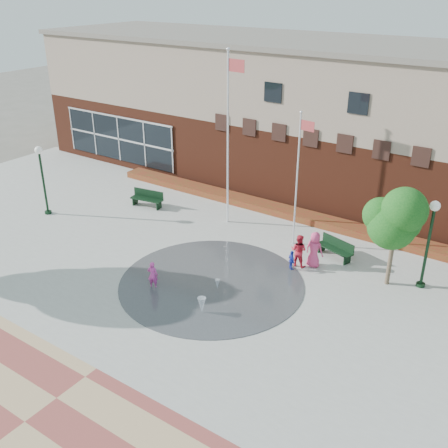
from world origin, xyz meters
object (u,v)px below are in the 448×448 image
Objects in this scene: flagpole_left at (229,131)px; child_splash at (153,275)px; flagpole_right at (298,173)px; bench_left at (147,202)px.

flagpole_left is 7.40× the size of child_splash.
flagpole_left is at bearing -103.87° from child_splash.
child_splash is (-3.21, -7.35, -3.26)m from flagpole_right.
bench_left is 9.28m from child_splash.
flagpole_left is 1.36× the size of flagpole_right.
bench_left is at bearing -164.82° from flagpole_left.
bench_left is at bearing -166.70° from flagpole_right.
flagpole_right reaches higher than child_splash.
flagpole_right is 5.43× the size of child_splash.
bench_left is (-5.30, -0.95, -4.96)m from flagpole_left.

